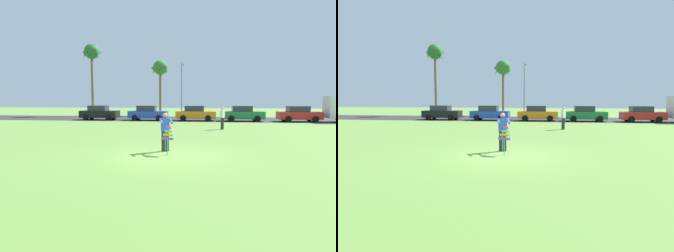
% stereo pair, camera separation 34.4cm
% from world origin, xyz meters
% --- Properties ---
extents(ground_plane, '(120.00, 120.00, 0.00)m').
position_xyz_m(ground_plane, '(0.00, 0.00, 0.00)').
color(ground_plane, olive).
extents(road_strip, '(120.00, 8.00, 0.01)m').
position_xyz_m(road_strip, '(0.00, 21.61, 0.01)').
color(road_strip, '#2D2D33').
rests_on(road_strip, ground).
extents(person_kite_flyer, '(0.68, 0.75, 1.73)m').
position_xyz_m(person_kite_flyer, '(-0.16, 1.00, 0.95)').
color(person_kite_flyer, '#26262B').
rests_on(person_kite_flyer, ground).
extents(kite_held, '(0.51, 0.63, 1.17)m').
position_xyz_m(kite_held, '(0.05, 0.25, 0.79)').
color(kite_held, '#D83399').
rests_on(kite_held, ground).
extents(parked_car_black, '(4.23, 1.89, 1.60)m').
position_xyz_m(parked_car_black, '(-10.06, 19.21, 0.77)').
color(parked_car_black, black).
rests_on(parked_car_black, ground).
extents(parked_car_blue, '(4.23, 1.89, 1.60)m').
position_xyz_m(parked_car_blue, '(-4.57, 19.21, 0.77)').
color(parked_car_blue, '#2347B7').
rests_on(parked_car_blue, ground).
extents(parked_car_orange, '(4.22, 1.87, 1.60)m').
position_xyz_m(parked_car_orange, '(0.62, 19.21, 0.77)').
color(parked_car_orange, orange).
rests_on(parked_car_orange, ground).
extents(parked_car_green, '(4.22, 1.87, 1.60)m').
position_xyz_m(parked_car_green, '(5.57, 19.21, 0.77)').
color(parked_car_green, '#1E7238').
rests_on(parked_car_green, ground).
extents(parked_car_red, '(4.25, 1.93, 1.60)m').
position_xyz_m(parked_car_red, '(11.16, 19.21, 0.77)').
color(parked_car_red, red).
rests_on(parked_car_red, ground).
extents(palm_tree_left_near, '(2.58, 2.71, 9.92)m').
position_xyz_m(palm_tree_left_near, '(-14.09, 27.45, 8.38)').
color(palm_tree_left_near, brown).
rests_on(palm_tree_left_near, ground).
extents(palm_tree_right_near, '(2.58, 2.71, 7.83)m').
position_xyz_m(palm_tree_right_near, '(-4.79, 29.63, 6.46)').
color(palm_tree_right_near, brown).
rests_on(palm_tree_right_near, ground).
extents(streetlight_pole, '(0.24, 1.65, 7.00)m').
position_xyz_m(streetlight_pole, '(-1.43, 26.23, 4.00)').
color(streetlight_pole, '#9E9EA3').
rests_on(streetlight_pole, ground).
extents(person_walker_near, '(0.37, 0.51, 1.73)m').
position_xyz_m(person_walker_near, '(2.94, 10.72, 0.93)').
color(person_walker_near, '#26262B').
rests_on(person_walker_near, ground).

